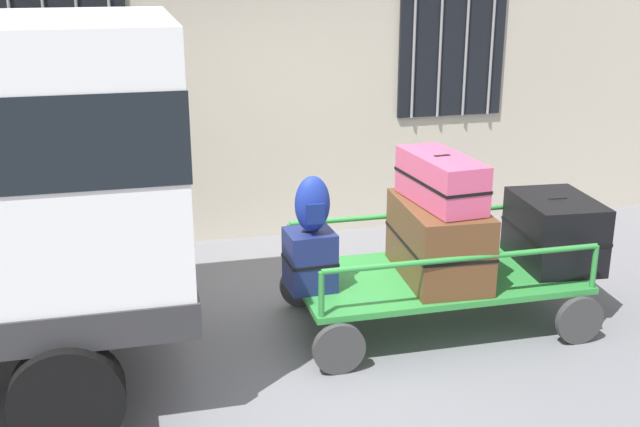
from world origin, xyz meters
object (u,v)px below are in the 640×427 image
object	(u,v)px
backpack	(313,205)
suitcase_midleft_bottom	(438,240)
suitcase_left_bottom	(310,260)
suitcase_center_bottom	(554,231)
suitcase_midleft_middle	(441,180)
luggage_cart	(435,282)

from	to	relation	value
backpack	suitcase_midleft_bottom	bearing A→B (deg)	1.17
suitcase_left_bottom	suitcase_center_bottom	world-z (taller)	suitcase_center_bottom
suitcase_left_bottom	suitcase_midleft_middle	bearing A→B (deg)	-0.16
suitcase_left_bottom	suitcase_midleft_middle	xyz separation A→B (m)	(1.06, -0.00, 0.58)
suitcase_center_bottom	backpack	xyz separation A→B (m)	(-2.10, -0.06, 0.41)
suitcase_midleft_middle	backpack	distance (m)	1.05
suitcase_midleft_bottom	suitcase_midleft_middle	bearing A→B (deg)	90.00
suitcase_left_bottom	suitcase_midleft_bottom	xyz separation A→B (m)	(1.06, -0.01, 0.07)
luggage_cart	suitcase_midleft_bottom	xyz separation A→B (m)	(-0.00, -0.03, 0.38)
suitcase_midleft_middle	suitcase_left_bottom	bearing A→B (deg)	179.84
backpack	suitcase_left_bottom	bearing A→B (deg)	112.55
suitcase_left_bottom	suitcase_center_bottom	xyz separation A→B (m)	(2.12, 0.03, 0.05)
suitcase_left_bottom	suitcase_midleft_bottom	bearing A→B (deg)	-0.72
luggage_cart	suitcase_center_bottom	xyz separation A→B (m)	(1.06, 0.01, 0.36)
suitcase_center_bottom	backpack	size ratio (longest dim) A/B	2.00
suitcase_midleft_bottom	backpack	xyz separation A→B (m)	(-1.05, -0.02, 0.39)
luggage_cart	suitcase_midleft_bottom	size ratio (longest dim) A/B	2.19
suitcase_left_bottom	luggage_cart	bearing A→B (deg)	1.06
suitcase_midleft_bottom	backpack	distance (m)	1.12
luggage_cart	suitcase_midleft_middle	size ratio (longest dim) A/B	2.49
suitcase_midleft_bottom	suitcase_center_bottom	world-z (taller)	suitcase_midleft_bottom
luggage_cart	suitcase_midleft_middle	xyz separation A→B (m)	(-0.00, -0.02, 0.88)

